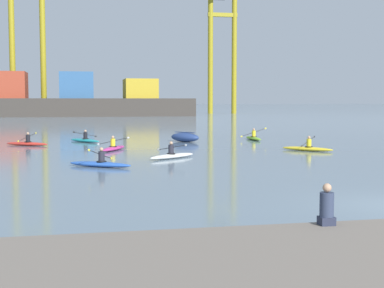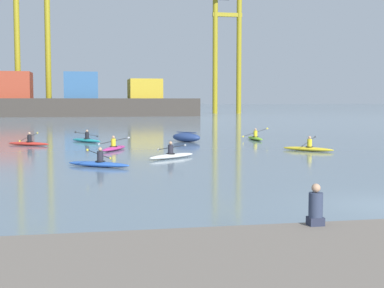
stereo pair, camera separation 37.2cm
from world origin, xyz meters
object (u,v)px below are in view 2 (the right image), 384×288
at_px(kayak_blue, 99,163).
at_px(kayak_yellow, 308,148).
at_px(gantry_crane_west, 32,21).
at_px(kayak_red, 29,143).
at_px(capsized_dinghy, 186,137).
at_px(kayak_magenta, 114,148).
at_px(gantry_crane_west_mid, 228,35).
at_px(kayak_teal, 86,140).
at_px(kayak_lime, 255,138).
at_px(kayak_white, 172,155).
at_px(container_barge, 80,101).
at_px(seated_onlooker, 316,207).

relative_size(kayak_blue, kayak_yellow, 1.11).
bearing_deg(gantry_crane_west, kayak_red, -85.55).
relative_size(gantry_crane_west, capsized_dinghy, 14.21).
bearing_deg(gantry_crane_west, kayak_magenta, -81.96).
xyz_separation_m(gantry_crane_west, kayak_blue, (10.72, -93.22, -19.27)).
xyz_separation_m(gantry_crane_west_mid, kayak_red, (-37.41, -86.27, -18.08)).
bearing_deg(gantry_crane_west, kayak_teal, -82.43).
distance_m(gantry_crane_west_mid, kayak_blue, 106.80).
height_order(gantry_crane_west, kayak_lime, gantry_crane_west).
height_order(gantry_crane_west, kayak_magenta, gantry_crane_west).
height_order(kayak_red, kayak_teal, same).
bearing_deg(capsized_dinghy, kayak_blue, -115.42).
height_order(kayak_red, kayak_lime, kayak_lime).
relative_size(kayak_magenta, kayak_blue, 1.05).
bearing_deg(kayak_white, capsized_dinghy, 75.61).
bearing_deg(container_barge, seated_onlooker, -86.98).
height_order(kayak_lime, kayak_yellow, kayak_lime).
bearing_deg(gantry_crane_west_mid, kayak_lime, -103.34).
distance_m(kayak_white, kayak_yellow, 9.59).
relative_size(kayak_magenta, kayak_lime, 0.97).
relative_size(gantry_crane_west_mid, kayak_yellow, 12.32).
bearing_deg(kayak_red, capsized_dinghy, 6.08).
bearing_deg(kayak_yellow, kayak_magenta, 166.96).
distance_m(capsized_dinghy, seated_onlooker, 31.30).
height_order(kayak_magenta, kayak_blue, kayak_blue).
relative_size(gantry_crane_west_mid, kayak_white, 11.43).
height_order(kayak_magenta, kayak_teal, same).
bearing_deg(kayak_red, kayak_lime, 6.74).
xyz_separation_m(kayak_magenta, kayak_blue, (-1.22, -8.68, 0.00)).
height_order(container_barge, kayak_teal, container_barge).
xyz_separation_m(kayak_red, kayak_magenta, (5.75, -5.05, 0.00)).
relative_size(kayak_teal, seated_onlooker, 3.45).
distance_m(kayak_magenta, kayak_lime, 13.69).
bearing_deg(kayak_blue, gantry_crane_west, 96.56).
height_order(capsized_dinghy, kayak_teal, kayak_teal).
distance_m(capsized_dinghy, kayak_teal, 7.68).
height_order(gantry_crane_west_mid, seated_onlooker, gantry_crane_west_mid).
xyz_separation_m(capsized_dinghy, kayak_yellow, (6.17, -9.08, -0.18)).
xyz_separation_m(gantry_crane_west, kayak_magenta, (11.93, -84.54, -19.27)).
height_order(capsized_dinghy, kayak_blue, kayak_blue).
bearing_deg(kayak_red, kayak_blue, -71.73).
height_order(gantry_crane_west_mid, capsized_dinghy, gantry_crane_west_mid).
distance_m(gantry_crane_west, seated_onlooker, 111.93).
relative_size(kayak_white, seated_onlooker, 3.44).
bearing_deg(kayak_blue, kayak_yellow, 23.91).
height_order(kayak_teal, kayak_lime, kayak_lime).
relative_size(kayak_teal, kayak_blue, 0.98).
bearing_deg(kayak_red, kayak_white, -50.81).
relative_size(kayak_red, kayak_lime, 0.95).
bearing_deg(container_barge, gantry_crane_west_mid, 23.06).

